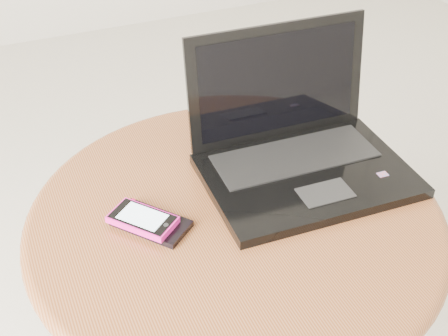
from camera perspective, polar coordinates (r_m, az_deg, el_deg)
name	(u,v)px	position (r m, az deg, el deg)	size (l,w,h in m)	color
table	(235,261)	(1.06, 1.04, -8.79)	(0.68, 0.68, 0.54)	#52250F
laptop	(298,148)	(1.06, 7.04, 1.91)	(0.36, 0.29, 0.23)	black
phone_black	(151,223)	(0.95, -6.92, -5.17)	(0.12, 0.13, 0.01)	black
phone_pink	(143,219)	(0.95, -7.71, -4.83)	(0.11, 0.11, 0.01)	#E51993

